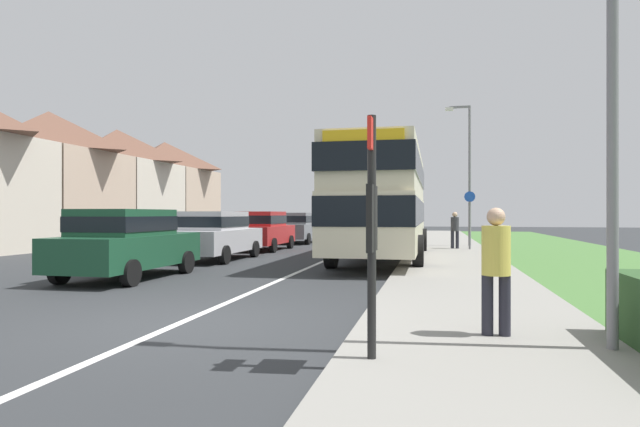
{
  "coord_description": "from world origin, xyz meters",
  "views": [
    {
      "loc": [
        3.62,
        -7.14,
        1.6
      ],
      "look_at": [
        0.77,
        6.13,
        1.6
      ],
      "focal_mm": 29.88,
      "sensor_mm": 36.0,
      "label": 1
    }
  ],
  "objects_px": {
    "cycle_route_sign": "(470,218)",
    "parked_car_dark_green": "(127,241)",
    "pedestrian_walking_away": "(455,228)",
    "street_lamp_mid": "(467,165)",
    "pedestrian_at_stop": "(496,265)",
    "parked_car_grey": "(298,226)",
    "double_decker_bus": "(384,198)",
    "parked_car_red": "(263,229)",
    "parked_car_silver": "(216,233)",
    "bus_stop_sign": "(372,219)"
  },
  "relations": [
    {
      "from": "street_lamp_mid",
      "to": "pedestrian_walking_away",
      "type": "bearing_deg",
      "value": -108.12
    },
    {
      "from": "parked_car_dark_green",
      "to": "double_decker_bus",
      "type": "bearing_deg",
      "value": 49.12
    },
    {
      "from": "parked_car_red",
      "to": "bus_stop_sign",
      "type": "bearing_deg",
      "value": -68.2
    },
    {
      "from": "parked_car_silver",
      "to": "cycle_route_sign",
      "type": "distance_m",
      "value": 10.53
    },
    {
      "from": "street_lamp_mid",
      "to": "pedestrian_at_stop",
      "type": "bearing_deg",
      "value": -92.3
    },
    {
      "from": "cycle_route_sign",
      "to": "double_decker_bus",
      "type": "bearing_deg",
      "value": -124.39
    },
    {
      "from": "cycle_route_sign",
      "to": "parked_car_dark_green",
      "type": "bearing_deg",
      "value": -128.35
    },
    {
      "from": "parked_car_dark_green",
      "to": "parked_car_red",
      "type": "distance_m",
      "value": 10.37
    },
    {
      "from": "parked_car_grey",
      "to": "street_lamp_mid",
      "type": "height_order",
      "value": "street_lamp_mid"
    },
    {
      "from": "parked_car_red",
      "to": "pedestrian_walking_away",
      "type": "distance_m",
      "value": 8.24
    },
    {
      "from": "parked_car_dark_green",
      "to": "parked_car_grey",
      "type": "height_order",
      "value": "parked_car_dark_green"
    },
    {
      "from": "parked_car_grey",
      "to": "cycle_route_sign",
      "type": "distance_m",
      "value": 10.01
    },
    {
      "from": "double_decker_bus",
      "to": "parked_car_red",
      "type": "height_order",
      "value": "double_decker_bus"
    },
    {
      "from": "double_decker_bus",
      "to": "pedestrian_walking_away",
      "type": "relative_size",
      "value": 6.63
    },
    {
      "from": "parked_car_dark_green",
      "to": "bus_stop_sign",
      "type": "relative_size",
      "value": 1.66
    },
    {
      "from": "double_decker_bus",
      "to": "pedestrian_at_stop",
      "type": "bearing_deg",
      "value": -78.13
    },
    {
      "from": "parked_car_silver",
      "to": "parked_car_dark_green",
      "type": "bearing_deg",
      "value": -90.62
    },
    {
      "from": "pedestrian_walking_away",
      "to": "bus_stop_sign",
      "type": "relative_size",
      "value": 0.64
    },
    {
      "from": "double_decker_bus",
      "to": "parked_car_dark_green",
      "type": "height_order",
      "value": "double_decker_bus"
    },
    {
      "from": "double_decker_bus",
      "to": "parked_car_grey",
      "type": "height_order",
      "value": "double_decker_bus"
    },
    {
      "from": "bus_stop_sign",
      "to": "cycle_route_sign",
      "type": "bearing_deg",
      "value": 83.23
    },
    {
      "from": "pedestrian_at_stop",
      "to": "street_lamp_mid",
      "type": "height_order",
      "value": "street_lamp_mid"
    },
    {
      "from": "parked_car_dark_green",
      "to": "pedestrian_walking_away",
      "type": "distance_m",
      "value": 14.16
    },
    {
      "from": "parked_car_grey",
      "to": "street_lamp_mid",
      "type": "distance_m",
      "value": 9.55
    },
    {
      "from": "double_decker_bus",
      "to": "parked_car_silver",
      "type": "bearing_deg",
      "value": -167.53
    },
    {
      "from": "parked_car_silver",
      "to": "street_lamp_mid",
      "type": "bearing_deg",
      "value": 42.59
    },
    {
      "from": "parked_car_dark_green",
      "to": "cycle_route_sign",
      "type": "bearing_deg",
      "value": 51.65
    },
    {
      "from": "parked_car_silver",
      "to": "parked_car_red",
      "type": "bearing_deg",
      "value": 89.85
    },
    {
      "from": "parked_car_silver",
      "to": "parked_car_red",
      "type": "height_order",
      "value": "parked_car_red"
    },
    {
      "from": "parked_car_red",
      "to": "parked_car_grey",
      "type": "height_order",
      "value": "parked_car_red"
    },
    {
      "from": "double_decker_bus",
      "to": "cycle_route_sign",
      "type": "relative_size",
      "value": 4.39
    },
    {
      "from": "pedestrian_walking_away",
      "to": "cycle_route_sign",
      "type": "bearing_deg",
      "value": -33.32
    },
    {
      "from": "double_decker_bus",
      "to": "street_lamp_mid",
      "type": "relative_size",
      "value": 1.7
    },
    {
      "from": "double_decker_bus",
      "to": "bus_stop_sign",
      "type": "bearing_deg",
      "value": -85.26
    },
    {
      "from": "street_lamp_mid",
      "to": "parked_car_grey",
      "type": "bearing_deg",
      "value": 162.26
    },
    {
      "from": "bus_stop_sign",
      "to": "cycle_route_sign",
      "type": "height_order",
      "value": "bus_stop_sign"
    },
    {
      "from": "double_decker_bus",
      "to": "bus_stop_sign",
      "type": "xyz_separation_m",
      "value": [
        1.07,
        -12.86,
        -0.6
      ]
    },
    {
      "from": "parked_car_dark_green",
      "to": "cycle_route_sign",
      "type": "height_order",
      "value": "cycle_route_sign"
    },
    {
      "from": "parked_car_grey",
      "to": "street_lamp_mid",
      "type": "bearing_deg",
      "value": -17.74
    },
    {
      "from": "parked_car_dark_green",
      "to": "parked_car_silver",
      "type": "relative_size",
      "value": 0.94
    },
    {
      "from": "parked_car_silver",
      "to": "parked_car_grey",
      "type": "relative_size",
      "value": 1.01
    },
    {
      "from": "double_decker_bus",
      "to": "bus_stop_sign",
      "type": "relative_size",
      "value": 4.26
    },
    {
      "from": "parked_car_dark_green",
      "to": "pedestrian_at_stop",
      "type": "distance_m",
      "value": 9.51
    },
    {
      "from": "cycle_route_sign",
      "to": "pedestrian_walking_away",
      "type": "bearing_deg",
      "value": 146.68
    },
    {
      "from": "double_decker_bus",
      "to": "pedestrian_walking_away",
      "type": "xyz_separation_m",
      "value": [
        2.55,
        4.97,
        -1.17
      ]
    },
    {
      "from": "parked_car_red",
      "to": "bus_stop_sign",
      "type": "relative_size",
      "value": 1.64
    },
    {
      "from": "parked_car_dark_green",
      "to": "parked_car_silver",
      "type": "bearing_deg",
      "value": 89.38
    },
    {
      "from": "street_lamp_mid",
      "to": "parked_car_dark_green",
      "type": "bearing_deg",
      "value": -123.43
    },
    {
      "from": "parked_car_dark_green",
      "to": "pedestrian_walking_away",
      "type": "xyz_separation_m",
      "value": [
        8.23,
        11.53,
        0.04
      ]
    },
    {
      "from": "parked_car_dark_green",
      "to": "street_lamp_mid",
      "type": "bearing_deg",
      "value": 56.57
    }
  ]
}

